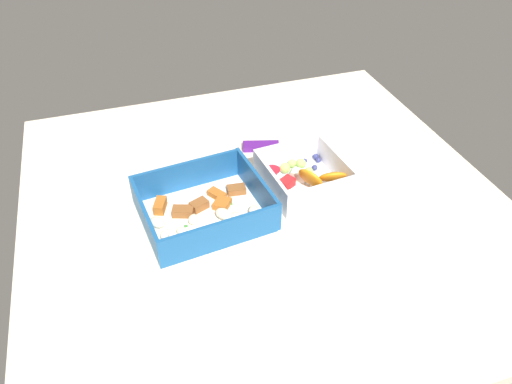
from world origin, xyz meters
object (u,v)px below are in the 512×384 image
at_px(fruit_bowl, 304,177).
at_px(candy_bar, 261,146).
at_px(pasta_container, 204,209).
at_px(paper_cup_liner, 337,146).

bearing_deg(fruit_bowl, candy_bar, 104.56).
bearing_deg(candy_bar, fruit_bowl, -75.44).
height_order(pasta_container, paper_cup_liner, pasta_container).
xyz_separation_m(pasta_container, paper_cup_liner, (0.29, 0.11, -0.01)).
relative_size(fruit_bowl, candy_bar, 2.15).
distance_m(pasta_container, fruit_bowl, 0.19).
xyz_separation_m(fruit_bowl, candy_bar, (-0.03, 0.13, -0.01)).
height_order(pasta_container, fruit_bowl, pasta_container).
distance_m(candy_bar, paper_cup_liner, 0.15).
xyz_separation_m(fruit_bowl, paper_cup_liner, (0.10, 0.08, -0.01)).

